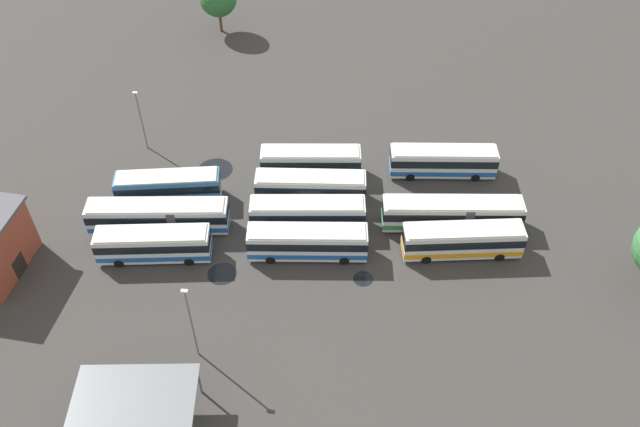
# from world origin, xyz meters

# --- Properties ---
(ground_plane) EXTENTS (109.68, 109.68, 0.00)m
(ground_plane) POSITION_xyz_m (0.00, 0.00, 0.00)
(ground_plane) COLOR #383533
(bus_row0_slot0) EXTENTS (12.12, 3.73, 3.52)m
(bus_row0_slot0) POSITION_xyz_m (-14.38, -7.88, 1.86)
(bus_row0_slot0) COLOR silver
(bus_row0_slot0) RESTS_ON ground_plane
(bus_row0_slot2) EXTENTS (14.67, 4.04, 3.52)m
(bus_row0_slot2) POSITION_xyz_m (-15.16, 0.46, 1.86)
(bus_row0_slot2) COLOR silver
(bus_row0_slot2) RESTS_ON ground_plane
(bus_row0_slot3) EXTENTS (12.21, 4.36, 3.52)m
(bus_row0_slot3) POSITION_xyz_m (-16.02, 4.20, 1.86)
(bus_row0_slot3) COLOR silver
(bus_row0_slot3) RESTS_ON ground_plane
(bus_row1_slot0) EXTENTS (11.41, 3.78, 3.52)m
(bus_row1_slot0) POSITION_xyz_m (0.45, -6.20, 1.86)
(bus_row1_slot0) COLOR silver
(bus_row1_slot0) RESTS_ON ground_plane
(bus_row1_slot1) EXTENTS (12.07, 3.56, 3.52)m
(bus_row1_slot1) POSITION_xyz_m (-0.02, -1.98, 1.86)
(bus_row1_slot1) COLOR silver
(bus_row1_slot1) RESTS_ON ground_plane
(bus_row1_slot2) EXTENTS (12.12, 3.88, 3.52)m
(bus_row1_slot2) POSITION_xyz_m (-0.18, 2.09, 1.86)
(bus_row1_slot2) COLOR silver
(bus_row1_slot2) RESTS_ON ground_plane
(bus_row1_slot3) EXTENTS (12.13, 3.75, 3.52)m
(bus_row1_slot3) POSITION_xyz_m (-0.64, 6.06, 1.86)
(bus_row1_slot3) COLOR silver
(bus_row1_slot3) RESTS_ON ground_plane
(bus_row2_slot1) EXTENTS (11.49, 4.52, 3.52)m
(bus_row2_slot1) POSITION_xyz_m (15.29, -0.42, 1.86)
(bus_row2_slot1) COLOR teal
(bus_row2_slot1) RESTS_ON ground_plane
(bus_row2_slot2) EXTENTS (14.69, 4.26, 3.52)m
(bus_row2_slot2) POSITION_xyz_m (15.10, 4.03, 1.86)
(bus_row2_slot2) COLOR silver
(bus_row2_slot2) RESTS_ON ground_plane
(bus_row2_slot3) EXTENTS (11.51, 4.14, 3.52)m
(bus_row2_slot3) POSITION_xyz_m (14.54, 7.95, 1.86)
(bus_row2_slot3) COLOR silver
(bus_row2_slot3) RESTS_ON ground_plane
(maintenance_shelter) EXTENTS (10.35, 7.49, 3.95)m
(maintenance_shelter) POSITION_xyz_m (10.60, 25.97, 3.76)
(maintenance_shelter) COLOR slate
(maintenance_shelter) RESTS_ON ground_plane
(lamp_post_near_entrance) EXTENTS (0.56, 0.28, 7.92)m
(lamp_post_near_entrance) POSITION_xyz_m (20.44, -8.95, 4.37)
(lamp_post_near_entrance) COLOR slate
(lamp_post_near_entrance) RESTS_ON ground_plane
(lamp_post_far_corner) EXTENTS (0.56, 0.28, 8.98)m
(lamp_post_far_corner) POSITION_xyz_m (7.63, 18.85, 4.91)
(lamp_post_far_corner) COLOR slate
(lamp_post_far_corner) RESTS_ON ground_plane
(puddle_between_rows) EXTENTS (2.00, 2.00, 0.01)m
(puddle_between_rows) POSITION_xyz_m (-6.44, 8.68, 0.00)
(puddle_between_rows) COLOR black
(puddle_between_rows) RESTS_ON ground_plane
(puddle_centre_drain) EXTENTS (4.06, 4.06, 0.01)m
(puddle_centre_drain) POSITION_xyz_m (11.54, -5.81, 0.00)
(puddle_centre_drain) COLOR black
(puddle_centre_drain) RESTS_ON ground_plane
(puddle_front_lane) EXTENTS (2.92, 2.92, 0.01)m
(puddle_front_lane) POSITION_xyz_m (7.47, 9.50, 0.00)
(puddle_front_lane) COLOR black
(puddle_front_lane) RESTS_ON ground_plane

